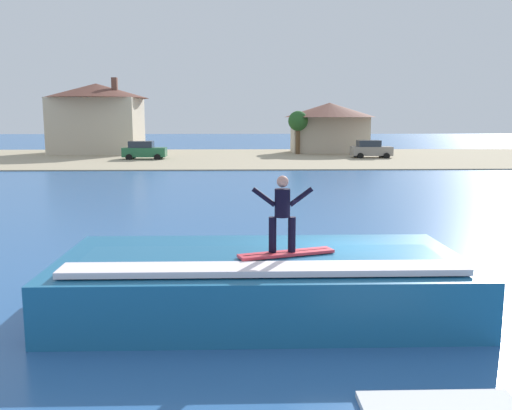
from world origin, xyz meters
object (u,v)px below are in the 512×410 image
at_px(wave_crest, 262,282).
at_px(car_far_shore, 371,149).
at_px(car_near_shore, 144,150).
at_px(tree_tall_bare, 298,122).
at_px(surfer, 282,210).
at_px(house_with_chimney, 97,115).
at_px(house_gabled_white, 329,122).
at_px(surfboard, 286,253).

xyz_separation_m(wave_crest, car_far_shore, (12.88, 44.74, 0.31)).
height_order(car_near_shore, tree_tall_bare, tree_tall_bare).
distance_m(surfer, house_with_chimney, 56.48).
distance_m(surfer, house_gabled_white, 54.88).
height_order(wave_crest, car_near_shore, car_near_shore).
relative_size(wave_crest, surfer, 5.45).
bearing_deg(house_gabled_white, surfboard, -100.01).
distance_m(wave_crest, house_with_chimney, 55.99).
xyz_separation_m(car_near_shore, house_with_chimney, (-6.85, 9.72, 3.49)).
bearing_deg(car_near_shore, surfboard, -76.75).
height_order(car_far_shore, house_gabled_white, house_gabled_white).
relative_size(wave_crest, house_with_chimney, 0.74).
height_order(surfboard, car_near_shore, car_near_shore).
height_order(house_with_chimney, tree_tall_bare, house_with_chimney).
bearing_deg(house_gabled_white, car_far_shore, -72.01).
relative_size(wave_crest, house_gabled_white, 0.81).
relative_size(surfboard, house_with_chimney, 0.18).
relative_size(surfer, house_with_chimney, 0.14).
relative_size(surfboard, house_gabled_white, 0.19).
bearing_deg(house_gabled_white, tree_tall_bare, -143.39).
relative_size(wave_crest, surfboard, 4.20).
bearing_deg(car_far_shore, surfer, -105.43).
distance_m(car_far_shore, house_gabled_white, 9.62).
xyz_separation_m(wave_crest, surfer, (0.40, -0.48, 1.66)).
bearing_deg(tree_tall_bare, car_near_shore, -156.24).
bearing_deg(surfer, wave_crest, 130.05).
distance_m(car_far_shore, tree_tall_bare, 9.38).
xyz_separation_m(surfboard, car_near_shore, (-10.37, 44.06, -0.44)).
distance_m(car_near_shore, car_far_shore, 22.80).
xyz_separation_m(wave_crest, house_with_chimney, (-16.73, 53.30, 3.80)).
bearing_deg(tree_tall_bare, car_far_shore, -40.63).
distance_m(surfboard, surfer, 0.92).
xyz_separation_m(house_with_chimney, house_gabled_white, (26.75, 0.24, -0.87)).
xyz_separation_m(surfboard, tree_tall_bare, (5.57, 51.07, 2.24)).
bearing_deg(car_far_shore, surfboard, -105.33).
distance_m(house_with_chimney, tree_tall_bare, 22.96).
bearing_deg(house_with_chimney, car_far_shore, -16.12).
bearing_deg(wave_crest, car_near_shore, 102.78).
bearing_deg(house_with_chimney, surfboard, -72.25).
bearing_deg(surfboard, house_with_chimney, 107.75).
bearing_deg(wave_crest, house_with_chimney, 107.43).
height_order(surfer, car_far_shore, surfer).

